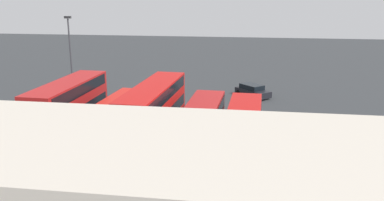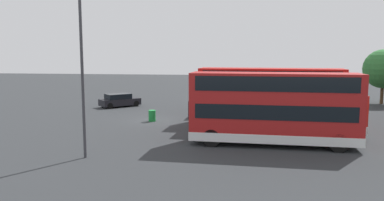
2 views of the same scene
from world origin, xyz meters
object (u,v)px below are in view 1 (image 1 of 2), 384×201
at_px(bus_single_deck_fourth, 111,121).
at_px(bus_single_deck_second, 200,124).
at_px(car_hatchback_silver, 253,91).
at_px(bus_double_decker_fifth, 69,107).
at_px(bus_single_deck_near_end, 244,125).
at_px(waste_bin_yellow, 174,103).
at_px(lamp_post_tall, 70,53).
at_px(bus_double_decker_third, 153,111).

bearing_deg(bus_single_deck_fourth, bus_single_deck_second, -177.92).
bearing_deg(car_hatchback_silver, bus_single_deck_fourth, 54.46).
relative_size(bus_single_deck_second, bus_double_decker_fifth, 1.12).
height_order(bus_single_deck_near_end, waste_bin_yellow, bus_single_deck_near_end).
xyz_separation_m(lamp_post_tall, waste_bin_yellow, (-11.47, 0.90, -4.83)).
distance_m(bus_single_deck_fourth, lamp_post_tall, 14.27).
height_order(bus_single_deck_near_end, bus_single_deck_fourth, same).
bearing_deg(bus_double_decker_third, car_hatchback_silver, -117.00).
distance_m(car_hatchback_silver, lamp_post_tall, 20.64).
distance_m(bus_single_deck_near_end, bus_single_deck_fourth, 10.60).
relative_size(bus_single_deck_near_end, lamp_post_tall, 1.12).
bearing_deg(bus_double_decker_third, bus_single_deck_near_end, -179.87).
relative_size(bus_single_deck_near_end, bus_single_deck_second, 0.88).
bearing_deg(bus_single_deck_second, car_hatchback_silver, -104.72).
xyz_separation_m(car_hatchback_silver, waste_bin_yellow, (8.08, 5.67, -0.22)).
distance_m(bus_double_decker_third, lamp_post_tall, 16.08).
height_order(bus_single_deck_second, car_hatchback_silver, bus_single_deck_second).
bearing_deg(bus_double_decker_fifth, bus_single_deck_second, 178.38).
relative_size(car_hatchback_silver, waste_bin_yellow, 4.54).
height_order(car_hatchback_silver, lamp_post_tall, lamp_post_tall).
relative_size(bus_single_deck_fourth, waste_bin_yellow, 12.52).
bearing_deg(bus_single_deck_second, bus_double_decker_fifth, -1.62).
xyz_separation_m(bus_double_decker_fifth, car_hatchback_silver, (-15.11, -15.24, -1.75)).
distance_m(car_hatchback_silver, waste_bin_yellow, 9.87).
bearing_deg(bus_single_deck_second, bus_single_deck_near_end, -178.15).
relative_size(bus_double_decker_third, waste_bin_yellow, 12.23).
bearing_deg(bus_single_deck_second, bus_single_deck_fourth, 2.08).
relative_size(bus_single_deck_near_end, bus_double_decker_fifth, 0.99).
height_order(bus_single_deck_second, bus_double_decker_fifth, bus_double_decker_fifth).
height_order(lamp_post_tall, waste_bin_yellow, lamp_post_tall).
bearing_deg(lamp_post_tall, waste_bin_yellow, 175.49).
relative_size(lamp_post_tall, waste_bin_yellow, 9.70).
bearing_deg(bus_single_deck_fourth, car_hatchback_silver, -125.54).
bearing_deg(lamp_post_tall, bus_single_deck_near_end, 150.46).
xyz_separation_m(bus_single_deck_second, lamp_post_tall, (15.46, -10.79, 3.68)).
distance_m(bus_single_deck_second, waste_bin_yellow, 10.72).
bearing_deg(car_hatchback_silver, bus_double_decker_third, 63.00).
height_order(bus_single_deck_near_end, car_hatchback_silver, bus_single_deck_near_end).
relative_size(bus_single_deck_near_end, bus_double_decker_third, 0.89).
relative_size(bus_single_deck_fourth, car_hatchback_silver, 2.76).
distance_m(bus_single_deck_second, bus_double_decker_third, 3.88).
height_order(bus_double_decker_fifth, waste_bin_yellow, bus_double_decker_fifth).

